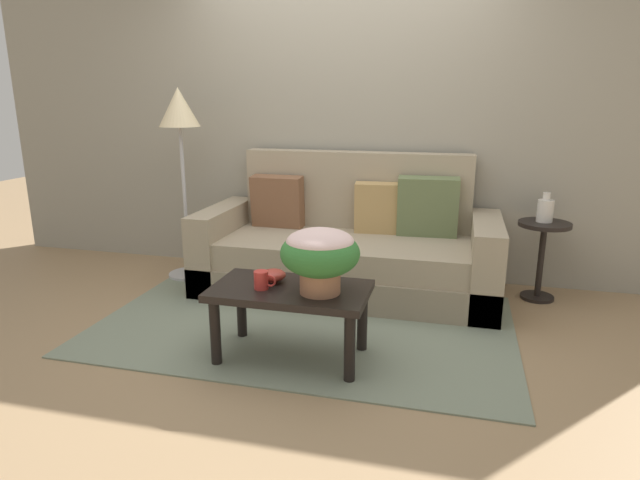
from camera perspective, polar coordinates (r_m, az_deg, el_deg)
The scene contains 11 objects.
ground_plane at distance 3.56m, azimuth -2.07°, elevation -9.54°, with size 14.00×14.00×0.00m, color #997A56.
wall_back at distance 4.55m, azimuth 2.73°, elevation 15.22°, with size 6.40×0.12×3.00m, color gray.
area_rug at distance 3.64m, azimuth -1.65°, elevation -8.89°, with size 2.71×1.68×0.01m, color gray.
couch at distance 4.20m, azimuth 3.09°, elevation -0.97°, with size 2.25×0.94×1.05m.
coffee_table at distance 3.08m, azimuth -3.15°, elevation -6.27°, with size 0.89×0.50×0.43m.
side_table at distance 4.29m, azimuth 22.46°, elevation -0.64°, with size 0.37×0.37×0.59m.
floor_lamp at distance 4.48m, azimuth -14.59°, elevation 11.43°, with size 0.34×0.34×1.55m.
potted_plant at distance 2.90m, azimuth 0.01°, elevation -1.38°, with size 0.43×0.43×0.36m.
coffee_mug at distance 3.03m, azimuth -6.17°, elevation -4.24°, with size 0.13×0.08×0.10m.
snack_bowl at distance 3.14m, azimuth -4.99°, elevation -3.73°, with size 0.15×0.15×0.07m.
table_vase at distance 4.24m, azimuth 22.72°, elevation 2.94°, with size 0.11×0.11×0.22m.
Camera 1 is at (0.93, -3.10, 1.48)m, focal length 30.25 mm.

